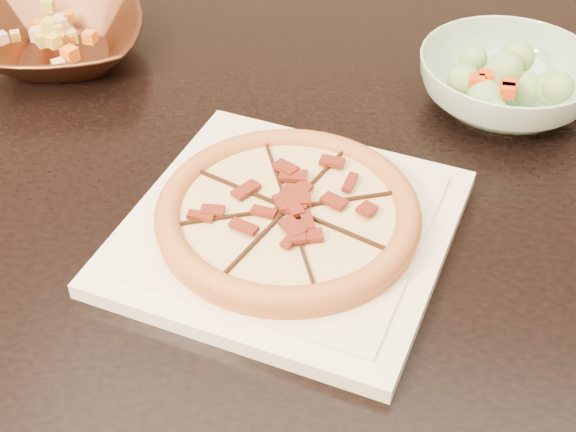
# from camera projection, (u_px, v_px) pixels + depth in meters

# --- Properties ---
(dining_table) EXTENTS (1.44, 0.98, 0.75)m
(dining_table) POSITION_uv_depth(u_px,v_px,m) (220.00, 204.00, 1.06)
(dining_table) COLOR black
(dining_table) RESTS_ON floor
(plate) EXTENTS (0.39, 0.39, 0.02)m
(plate) POSITION_uv_depth(u_px,v_px,m) (288.00, 230.00, 0.85)
(plate) COLOR #F1E4C4
(plate) RESTS_ON dining_table
(pizza) EXTENTS (0.28, 0.28, 0.03)m
(pizza) POSITION_uv_depth(u_px,v_px,m) (288.00, 213.00, 0.84)
(pizza) COLOR #C46430
(pizza) RESTS_ON plate
(bronze_bowl) EXTENTS (0.28, 0.28, 0.06)m
(bronze_bowl) POSITION_uv_depth(u_px,v_px,m) (62.00, 42.00, 1.12)
(bronze_bowl) COLOR #59311D
(bronze_bowl) RESTS_ON dining_table
(mixed_dish) EXTENTS (0.10, 0.11, 0.03)m
(mixed_dish) POSITION_uv_depth(u_px,v_px,m) (56.00, 14.00, 1.09)
(mixed_dish) COLOR tan
(mixed_dish) RESTS_ON bronze_bowl
(salad_bowl) EXTENTS (0.27, 0.27, 0.07)m
(salad_bowl) POSITION_uv_depth(u_px,v_px,m) (506.00, 82.00, 1.02)
(salad_bowl) COLOR #B3D3B9
(salad_bowl) RESTS_ON dining_table
(salad) EXTENTS (0.11, 0.11, 0.04)m
(salad) POSITION_uv_depth(u_px,v_px,m) (513.00, 46.00, 0.99)
(salad) COLOR #91BC69
(salad) RESTS_ON salad_bowl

